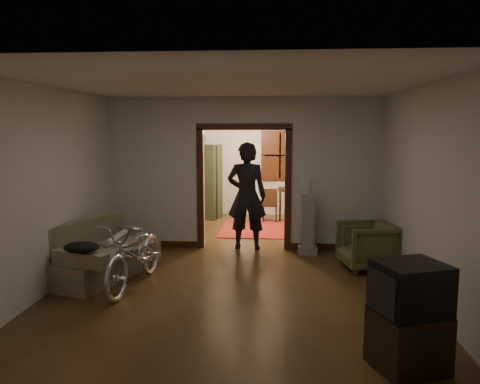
# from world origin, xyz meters

# --- Properties ---
(floor) EXTENTS (5.00, 8.50, 0.01)m
(floor) POSITION_xyz_m (0.00, 0.00, 0.00)
(floor) COLOR #352210
(floor) RESTS_ON ground
(ceiling) EXTENTS (5.00, 8.50, 0.01)m
(ceiling) POSITION_xyz_m (0.00, 0.00, 2.80)
(ceiling) COLOR white
(ceiling) RESTS_ON floor
(wall_back) EXTENTS (5.00, 0.02, 2.80)m
(wall_back) POSITION_xyz_m (0.00, 4.25, 1.40)
(wall_back) COLOR beige
(wall_back) RESTS_ON floor
(wall_left) EXTENTS (0.02, 8.50, 2.80)m
(wall_left) POSITION_xyz_m (-2.50, 0.00, 1.40)
(wall_left) COLOR beige
(wall_left) RESTS_ON floor
(wall_right) EXTENTS (0.02, 8.50, 2.80)m
(wall_right) POSITION_xyz_m (2.50, 0.00, 1.40)
(wall_right) COLOR beige
(wall_right) RESTS_ON floor
(partition_wall) EXTENTS (5.00, 0.14, 2.80)m
(partition_wall) POSITION_xyz_m (0.00, 0.75, 1.40)
(partition_wall) COLOR beige
(partition_wall) RESTS_ON floor
(door_casing) EXTENTS (1.74, 0.20, 2.32)m
(door_casing) POSITION_xyz_m (0.00, 0.75, 1.10)
(door_casing) COLOR #35190C
(door_casing) RESTS_ON floor
(far_window) EXTENTS (0.98, 0.06, 1.28)m
(far_window) POSITION_xyz_m (0.70, 4.21, 1.55)
(far_window) COLOR black
(far_window) RESTS_ON wall_back
(chandelier) EXTENTS (0.24, 0.24, 0.24)m
(chandelier) POSITION_xyz_m (0.00, 2.50, 2.35)
(chandelier) COLOR #FFE0A5
(chandelier) RESTS_ON ceiling
(light_switch) EXTENTS (0.08, 0.01, 0.12)m
(light_switch) POSITION_xyz_m (1.05, 0.68, 1.25)
(light_switch) COLOR silver
(light_switch) RESTS_ON partition_wall
(sofa) EXTENTS (1.39, 2.04, 0.86)m
(sofa) POSITION_xyz_m (-2.01, -1.11, 0.43)
(sofa) COLOR #6B6447
(sofa) RESTS_ON floor
(rolled_paper) EXTENTS (0.10, 0.82, 0.10)m
(rolled_paper) POSITION_xyz_m (-1.91, -0.81, 0.53)
(rolled_paper) COLOR beige
(rolled_paper) RESTS_ON sofa
(jacket) EXTENTS (0.48, 0.36, 0.14)m
(jacket) POSITION_xyz_m (-1.96, -2.02, 0.68)
(jacket) COLOR black
(jacket) RESTS_ON sofa
(bicycle) EXTENTS (0.82, 1.88, 0.96)m
(bicycle) POSITION_xyz_m (-1.39, -1.54, 0.48)
(bicycle) COLOR silver
(bicycle) RESTS_ON floor
(armchair) EXTENTS (0.95, 0.93, 0.75)m
(armchair) POSITION_xyz_m (2.05, -0.43, 0.37)
(armchair) COLOR #4F522E
(armchair) RESTS_ON floor
(tv_stand) EXTENTS (0.75, 0.72, 0.54)m
(tv_stand) POSITION_xyz_m (1.81, -3.62, 0.27)
(tv_stand) COLOR black
(tv_stand) RESTS_ON floor
(crt_tv) EXTENTS (0.73, 0.70, 0.51)m
(crt_tv) POSITION_xyz_m (1.81, -3.62, 0.76)
(crt_tv) COLOR black
(crt_tv) RESTS_ON tv_stand
(vacuum) EXTENTS (0.39, 0.34, 1.09)m
(vacuum) POSITION_xyz_m (1.17, 0.40, 0.54)
(vacuum) COLOR gray
(vacuum) RESTS_ON floor
(person) EXTENTS (0.75, 0.51, 1.99)m
(person) POSITION_xyz_m (0.05, 0.69, 0.99)
(person) COLOR black
(person) RESTS_ON floor
(oriental_rug) EXTENTS (1.51, 1.96, 0.01)m
(oriental_rug) POSITION_xyz_m (0.13, 2.43, 0.01)
(oriental_rug) COLOR maroon
(oriental_rug) RESTS_ON floor
(locker) EXTENTS (1.03, 0.76, 1.84)m
(locker) POSITION_xyz_m (-1.26, 3.65, 0.92)
(locker) COLOR #242F1C
(locker) RESTS_ON floor
(globe) EXTENTS (0.28, 0.28, 0.28)m
(globe) POSITION_xyz_m (-1.26, 3.65, 1.94)
(globe) COLOR #1E5972
(globe) RESTS_ON locker
(desk) EXTENTS (1.09, 0.67, 0.77)m
(desk) POSITION_xyz_m (1.18, 3.53, 0.39)
(desk) COLOR black
(desk) RESTS_ON floor
(desk_chair) EXTENTS (0.44, 0.44, 0.81)m
(desk_chair) POSITION_xyz_m (0.46, 3.33, 0.41)
(desk_chair) COLOR black
(desk_chair) RESTS_ON floor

